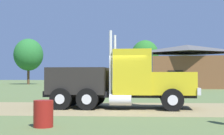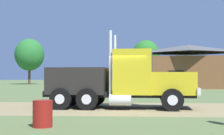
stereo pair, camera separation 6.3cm
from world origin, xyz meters
name	(u,v)px [view 1 (the left image)]	position (x,y,z in m)	size (l,w,h in m)	color
ground_plane	(120,108)	(0.00, 0.00, 0.00)	(200.00, 200.00, 0.00)	#58693B
dirt_track	(120,108)	(0.00, 0.00, 0.00)	(120.00, 6.39, 0.01)	#8A7A52
truck_foreground_white	(119,81)	(-0.02, 0.08, 1.31)	(7.45, 2.95, 3.68)	black
steel_barrel	(43,114)	(-2.13, -5.91, 0.41)	(0.61, 0.61, 0.82)	maroon
shed_building	(187,67)	(7.79, 26.78, 2.68)	(11.91, 8.74, 5.57)	brown
tree_mid	(28,55)	(-18.06, 42.27, 5.36)	(5.29, 5.29, 8.29)	#513823
tree_right	(145,55)	(2.73, 35.55, 4.77)	(4.28, 4.28, 7.15)	#513823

